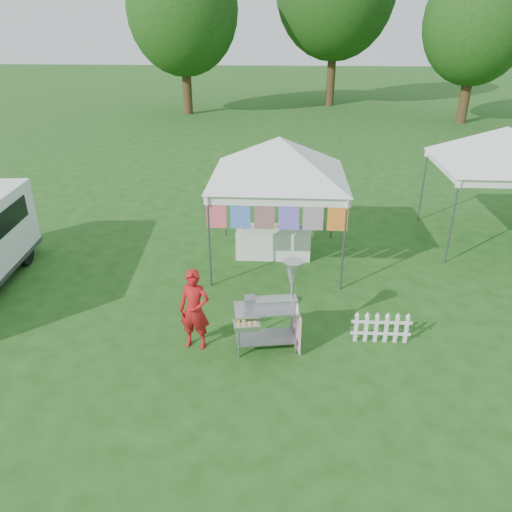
{
  "coord_description": "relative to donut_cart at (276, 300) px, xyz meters",
  "views": [
    {
      "loc": [
        0.17,
        -7.55,
        5.34
      ],
      "look_at": [
        -0.38,
        1.34,
        1.1
      ],
      "focal_mm": 35.0,
      "sensor_mm": 36.0,
      "label": 1
    }
  ],
  "objects": [
    {
      "name": "tree_left",
      "position": [
        -6.06,
        24.15,
        4.84
      ],
      "size": [
        6.4,
        6.4,
        9.53
      ],
      "color": "#3B2915",
      "rests_on": "ground"
    },
    {
      "name": "vendor",
      "position": [
        -1.42,
        -0.03,
        -0.24
      ],
      "size": [
        0.59,
        0.43,
        1.51
      ],
      "primitive_type": "imported",
      "rotation": [
        0.0,
        0.0,
        -0.13
      ],
      "color": "#AB1517",
      "rests_on": "ground"
    },
    {
      "name": "ground",
      "position": [
        -0.06,
        0.15,
        -0.99
      ],
      "size": [
        120.0,
        120.0,
        0.0
      ],
      "primitive_type": "plane",
      "color": "#1E4714",
      "rests_on": "ground"
    },
    {
      "name": "tree_right",
      "position": [
        9.94,
        22.15,
        4.19
      ],
      "size": [
        5.6,
        5.6,
        8.42
      ],
      "color": "#3B2915",
      "rests_on": "ground"
    },
    {
      "name": "canopy_main",
      "position": [
        -0.06,
        3.64,
        2.0
      ],
      "size": [
        4.24,
        4.24,
        3.45
      ],
      "color": "#59595E",
      "rests_on": "ground"
    },
    {
      "name": "canopy_right",
      "position": [
        5.44,
        5.15,
        2.0
      ],
      "size": [
        4.24,
        4.24,
        3.45
      ],
      "color": "#59595E",
      "rests_on": "ground"
    },
    {
      "name": "display_table",
      "position": [
        -0.16,
        3.86,
        -0.63
      ],
      "size": [
        1.8,
        0.7,
        0.72
      ],
      "primitive_type": "cube",
      "color": "white",
      "rests_on": "ground"
    },
    {
      "name": "picket_fence",
      "position": [
        1.9,
        0.29,
        -0.7
      ],
      "size": [
        1.08,
        0.04,
        0.56
      ],
      "rotation": [
        0.0,
        0.0,
        0.01
      ],
      "color": "white",
      "rests_on": "ground"
    },
    {
      "name": "donut_cart",
      "position": [
        0.0,
        0.0,
        0.0
      ],
      "size": [
        1.22,
        1.01,
        1.68
      ],
      "rotation": [
        0.0,
        0.0,
        0.17
      ],
      "color": "gray",
      "rests_on": "ground"
    }
  ]
}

